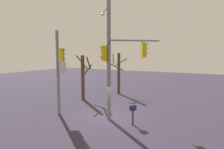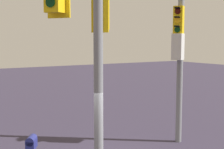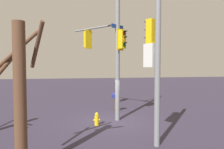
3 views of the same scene
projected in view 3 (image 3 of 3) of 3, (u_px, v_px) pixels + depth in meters
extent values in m
plane|color=#332C3F|center=(113.00, 121.00, 12.18)|extent=(80.00, 80.00, 0.00)
cylinder|color=slate|center=(118.00, 48.00, 12.23)|extent=(0.29, 0.29, 8.94)
cylinder|color=slate|center=(95.00, 28.00, 13.42)|extent=(2.63, 3.08, 0.12)
cube|color=gold|center=(87.00, 39.00, 13.94)|extent=(0.47, 0.45, 1.10)
cube|color=gold|center=(89.00, 39.00, 13.82)|extent=(0.48, 0.36, 1.30)
cylinder|color=#2F0403|center=(86.00, 35.00, 14.04)|extent=(0.20, 0.15, 0.22)
cube|color=black|center=(85.00, 33.00, 14.08)|extent=(0.26, 0.25, 0.06)
cylinder|color=#F2A814|center=(86.00, 40.00, 14.05)|extent=(0.20, 0.15, 0.22)
cube|color=black|center=(85.00, 38.00, 14.10)|extent=(0.26, 0.25, 0.06)
cylinder|color=black|center=(86.00, 45.00, 14.07)|extent=(0.20, 0.15, 0.22)
cube|color=black|center=(85.00, 43.00, 14.11)|extent=(0.26, 0.25, 0.06)
cylinder|color=slate|center=(87.00, 30.00, 13.91)|extent=(0.04, 0.04, 0.15)
cube|color=gold|center=(122.00, 39.00, 11.98)|extent=(0.47, 0.46, 1.10)
cube|color=gold|center=(120.00, 40.00, 12.09)|extent=(0.47, 0.37, 1.30)
cylinder|color=#2F0403|center=(124.00, 33.00, 11.85)|extent=(0.19, 0.16, 0.22)
cube|color=black|center=(125.00, 31.00, 11.79)|extent=(0.26, 0.25, 0.06)
cylinder|color=#F2A814|center=(124.00, 39.00, 11.86)|extent=(0.19, 0.16, 0.22)
cube|color=black|center=(125.00, 37.00, 11.81)|extent=(0.26, 0.25, 0.06)
cylinder|color=black|center=(124.00, 45.00, 11.88)|extent=(0.19, 0.16, 0.22)
cube|color=black|center=(125.00, 43.00, 11.82)|extent=(0.26, 0.25, 0.06)
cube|color=navy|center=(118.00, 27.00, 12.17)|extent=(0.87, 0.72, 0.24)
cube|color=white|center=(117.00, 27.00, 12.18)|extent=(0.78, 0.64, 0.18)
cylinder|color=slate|center=(158.00, 66.00, 8.31)|extent=(0.24, 0.24, 6.75)
cube|color=silver|center=(151.00, 56.00, 8.56)|extent=(0.58, 0.61, 1.00)
cube|color=gold|center=(151.00, 32.00, 8.49)|extent=(0.46, 0.44, 1.10)
cylinder|color=#2F0403|center=(148.00, 25.00, 8.60)|extent=(0.20, 0.14, 0.22)
cube|color=black|center=(147.00, 22.00, 8.65)|extent=(0.26, 0.25, 0.06)
cylinder|color=#F2A814|center=(148.00, 33.00, 8.62)|extent=(0.20, 0.14, 0.22)
cube|color=black|center=(147.00, 30.00, 8.67)|extent=(0.26, 0.25, 0.06)
cylinder|color=black|center=(148.00, 41.00, 8.63)|extent=(0.20, 0.14, 0.22)
cube|color=black|center=(147.00, 38.00, 8.68)|extent=(0.26, 0.25, 0.06)
cylinder|color=yellow|center=(97.00, 120.00, 11.36)|extent=(0.24, 0.24, 0.55)
sphere|color=yellow|center=(97.00, 114.00, 11.34)|extent=(0.20, 0.20, 0.20)
cylinder|color=yellow|center=(99.00, 120.00, 11.38)|extent=(0.10, 0.09, 0.09)
cylinder|color=yellow|center=(94.00, 120.00, 11.33)|extent=(0.10, 0.09, 0.09)
cube|color=#4C3823|center=(115.00, 105.00, 14.47)|extent=(0.10, 0.10, 1.05)
cube|color=navy|center=(115.00, 96.00, 14.44)|extent=(0.50, 0.44, 0.24)
cylinder|color=navy|center=(115.00, 95.00, 14.43)|extent=(0.50, 0.44, 0.24)
cylinder|color=brown|center=(20.00, 99.00, 6.17)|extent=(0.38, 0.38, 4.76)
cylinder|color=brown|center=(0.00, 72.00, 6.25)|extent=(0.63, 1.39, 1.18)
cylinder|color=brown|center=(17.00, 50.00, 6.67)|extent=(1.38, 0.59, 1.40)
cylinder|color=brown|center=(37.00, 46.00, 6.43)|extent=(0.69, 1.11, 1.45)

